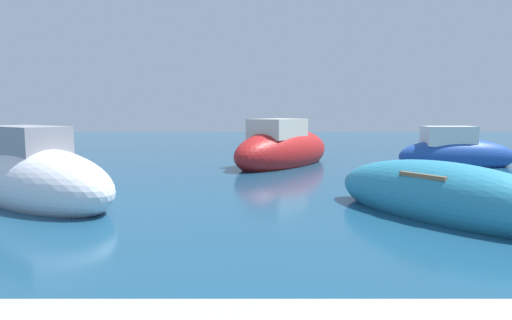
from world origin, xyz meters
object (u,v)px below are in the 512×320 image
moored_boat_0 (455,154)px  moored_boat_6 (439,197)px  moored_boat_1 (36,179)px  moored_boat_2 (283,150)px

moored_boat_0 → moored_boat_6: moored_boat_0 is taller
moored_boat_0 → moored_boat_6: (-4.04, -8.04, -0.08)m
moored_boat_0 → moored_boat_1: (-12.83, -6.70, 0.07)m
moored_boat_1 → moored_boat_6: moored_boat_1 is taller
moored_boat_2 → moored_boat_0: bearing=-59.2°
moored_boat_2 → moored_boat_6: 8.88m
moored_boat_6 → moored_boat_0: bearing=119.0°
moored_boat_2 → moored_boat_6: moored_boat_2 is taller
moored_boat_0 → moored_boat_2: size_ratio=0.73×
moored_boat_0 → moored_boat_6: size_ratio=0.89×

